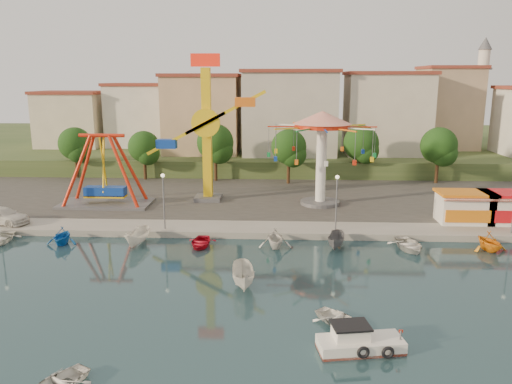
# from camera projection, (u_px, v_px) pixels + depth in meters

# --- Properties ---
(ground) EXTENTS (200.00, 200.00, 0.00)m
(ground) POSITION_uv_depth(u_px,v_px,m) (239.00, 294.00, 34.14)
(ground) COLOR #142B37
(ground) RESTS_ON ground
(quay_deck) EXTENTS (200.00, 100.00, 0.60)m
(quay_deck) POSITION_uv_depth(u_px,v_px,m) (265.00, 155.00, 94.46)
(quay_deck) COLOR #9E998E
(quay_deck) RESTS_ON ground
(asphalt_pad) EXTENTS (90.00, 28.00, 0.01)m
(asphalt_pad) POSITION_uv_depth(u_px,v_px,m) (257.00, 190.00, 63.23)
(asphalt_pad) COLOR #4C4944
(asphalt_pad) RESTS_ON quay_deck
(hill_terrace) EXTENTS (200.00, 60.00, 3.00)m
(hill_terrace) POSITION_uv_depth(u_px,v_px,m) (265.00, 145.00, 99.07)
(hill_terrace) COLOR #384C26
(hill_terrace) RESTS_ON ground
(pirate_ship_ride) EXTENTS (10.00, 5.00, 8.00)m
(pirate_ship_ride) POSITION_uv_depth(u_px,v_px,m) (104.00, 172.00, 54.92)
(pirate_ship_ride) COLOR #59595E
(pirate_ship_ride) RESTS_ON quay_deck
(kamikaze_tower) EXTENTS (9.02, 3.10, 16.50)m
(kamikaze_tower) POSITION_uv_depth(u_px,v_px,m) (211.00, 134.00, 56.13)
(kamikaze_tower) COLOR #59595E
(kamikaze_tower) RESTS_ON quay_deck
(wave_swinger) EXTENTS (11.60, 11.60, 10.40)m
(wave_swinger) POSITION_uv_depth(u_px,v_px,m) (322.00, 137.00, 54.48)
(wave_swinger) COLOR #59595E
(wave_swinger) RESTS_ON quay_deck
(booth_left) EXTENTS (5.40, 3.78, 3.08)m
(booth_left) POSITION_uv_depth(u_px,v_px,m) (465.00, 207.00, 48.79)
(booth_left) COLOR white
(booth_left) RESTS_ON quay_deck
(booth_mid) EXTENTS (5.40, 3.78, 3.08)m
(booth_mid) POSITION_uv_depth(u_px,v_px,m) (509.00, 207.00, 48.60)
(booth_mid) COLOR white
(booth_mid) RESTS_ON quay_deck
(lamp_post_1) EXTENTS (0.14, 0.14, 5.00)m
(lamp_post_1) POSITION_uv_depth(u_px,v_px,m) (164.00, 203.00, 46.47)
(lamp_post_1) COLOR #59595E
(lamp_post_1) RESTS_ON quay_deck
(lamp_post_2) EXTENTS (0.14, 0.14, 5.00)m
(lamp_post_2) POSITION_uv_depth(u_px,v_px,m) (336.00, 205.00, 45.76)
(lamp_post_2) COLOR #59595E
(lamp_post_2) RESTS_ON quay_deck
(tree_0) EXTENTS (4.60, 4.60, 7.19)m
(tree_0) POSITION_uv_depth(u_px,v_px,m) (75.00, 144.00, 70.09)
(tree_0) COLOR #382314
(tree_0) RESTS_ON quay_deck
(tree_1) EXTENTS (4.35, 4.35, 6.80)m
(tree_1) POSITION_uv_depth(u_px,v_px,m) (144.00, 147.00, 69.00)
(tree_1) COLOR #382314
(tree_1) RESTS_ON quay_deck
(tree_2) EXTENTS (5.02, 5.02, 7.85)m
(tree_2) POSITION_uv_depth(u_px,v_px,m) (215.00, 142.00, 67.97)
(tree_2) COLOR #382314
(tree_2) RESTS_ON quay_deck
(tree_3) EXTENTS (4.68, 4.68, 7.32)m
(tree_3) POSITION_uv_depth(u_px,v_px,m) (289.00, 147.00, 66.20)
(tree_3) COLOR #382314
(tree_3) RESTS_ON quay_deck
(tree_4) EXTENTS (4.86, 4.86, 7.60)m
(tree_4) POSITION_uv_depth(u_px,v_px,m) (361.00, 143.00, 68.63)
(tree_4) COLOR #382314
(tree_4) RESTS_ON quay_deck
(tree_5) EXTENTS (4.83, 4.83, 7.54)m
(tree_5) POSITION_uv_depth(u_px,v_px,m) (439.00, 146.00, 66.42)
(tree_5) COLOR #382314
(tree_5) RESTS_ON quay_deck
(building_0) EXTENTS (9.26, 9.53, 11.87)m
(building_0) POSITION_uv_depth(u_px,v_px,m) (50.00, 114.00, 78.51)
(building_0) COLOR beige
(building_0) RESTS_ON hill_terrace
(building_1) EXTENTS (12.33, 9.01, 8.63)m
(building_1) POSITION_uv_depth(u_px,v_px,m) (136.00, 122.00, 83.51)
(building_1) COLOR silver
(building_1) RESTS_ON hill_terrace
(building_2) EXTENTS (11.95, 9.28, 11.23)m
(building_2) POSITION_uv_depth(u_px,v_px,m) (214.00, 114.00, 83.20)
(building_2) COLOR tan
(building_2) RESTS_ON hill_terrace
(building_3) EXTENTS (12.59, 10.50, 9.20)m
(building_3) POSITION_uv_depth(u_px,v_px,m) (297.00, 122.00, 79.74)
(building_3) COLOR beige
(building_3) RESTS_ON hill_terrace
(building_4) EXTENTS (10.75, 9.23, 9.24)m
(building_4) POSITION_uv_depth(u_px,v_px,m) (378.00, 121.00, 82.45)
(building_4) COLOR beige
(building_4) RESTS_ON hill_terrace
(building_5) EXTENTS (12.77, 10.96, 11.21)m
(building_5) POSITION_uv_depth(u_px,v_px,m) (464.00, 116.00, 79.82)
(building_5) COLOR tan
(building_5) RESTS_ON hill_terrace
(minaret) EXTENTS (2.80, 2.80, 18.00)m
(minaret) POSITION_uv_depth(u_px,v_px,m) (481.00, 90.00, 82.36)
(minaret) COLOR silver
(minaret) RESTS_ON hill_terrace
(cabin_motorboat) EXTENTS (4.82, 2.48, 1.62)m
(cabin_motorboat) POSITION_uv_depth(u_px,v_px,m) (358.00, 343.00, 26.98)
(cabin_motorboat) COLOR white
(cabin_motorboat) RESTS_ON ground
(rowboat_a) EXTENTS (3.81, 3.88, 0.66)m
(rowboat_a) POSITION_uv_depth(u_px,v_px,m) (338.00, 319.00, 29.89)
(rowboat_a) COLOR white
(rowboat_a) RESTS_ON ground
(rowboat_b) EXTENTS (3.57, 3.90, 0.66)m
(rowboat_b) POSITION_uv_depth(u_px,v_px,m) (57.00, 383.00, 23.58)
(rowboat_b) COLOR silver
(rowboat_b) RESTS_ON ground
(skiff) EXTENTS (2.04, 4.29, 1.60)m
(skiff) POSITION_uv_depth(u_px,v_px,m) (244.00, 277.00, 35.09)
(skiff) COLOR silver
(skiff) RESTS_ON ground
(van) EXTENTS (5.69, 3.55, 1.54)m
(van) POSITION_uv_depth(u_px,v_px,m) (3.00, 216.00, 48.54)
(van) COLOR silver
(van) RESTS_ON quay_deck
(moored_boat_1) EXTENTS (2.81, 3.20, 1.59)m
(moored_boat_1) POSITION_uv_depth(u_px,v_px,m) (62.00, 236.00, 44.24)
(moored_boat_1) COLOR blue
(moored_boat_1) RESTS_ON ground
(moored_boat_2) EXTENTS (2.07, 4.04, 1.49)m
(moored_boat_2) POSITION_uv_depth(u_px,v_px,m) (138.00, 237.00, 43.95)
(moored_boat_2) COLOR silver
(moored_boat_2) RESTS_ON ground
(moored_boat_3) EXTENTS (2.57, 3.55, 0.72)m
(moored_boat_3) POSITION_uv_depth(u_px,v_px,m) (200.00, 242.00, 43.79)
(moored_boat_3) COLOR red
(moored_boat_3) RESTS_ON ground
(moored_boat_4) EXTENTS (3.17, 3.58, 1.74)m
(moored_boat_4) POSITION_uv_depth(u_px,v_px,m) (275.00, 238.00, 43.38)
(moored_boat_4) COLOR silver
(moored_boat_4) RESTS_ON ground
(moored_boat_5) EXTENTS (2.14, 3.77, 1.37)m
(moored_boat_5) POSITION_uv_depth(u_px,v_px,m) (336.00, 241.00, 43.19)
(moored_boat_5) COLOR slate
(moored_boat_5) RESTS_ON ground
(moored_boat_6) EXTENTS (3.48, 4.45, 0.84)m
(moored_boat_6) POSITION_uv_depth(u_px,v_px,m) (409.00, 245.00, 42.97)
(moored_boat_6) COLOR silver
(moored_boat_6) RESTS_ON ground
(moored_boat_7) EXTENTS (3.43, 3.76, 1.69)m
(moored_boat_7) POSITION_uv_depth(u_px,v_px,m) (489.00, 241.00, 42.58)
(moored_boat_7) COLOR orange
(moored_boat_7) RESTS_ON ground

